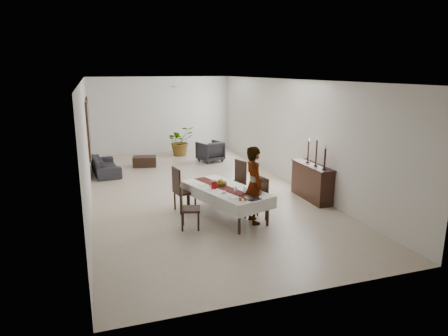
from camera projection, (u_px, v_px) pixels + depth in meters
floor at (197, 190)px, 11.84m from camera, size 6.00×12.00×0.00m
ceiling at (195, 80)px, 11.08m from camera, size 6.00×12.00×0.02m
wall_back at (161, 115)px, 16.99m from camera, size 6.00×0.02×3.20m
wall_front at (297, 199)px, 5.93m from camera, size 6.00×0.02×3.20m
wall_left at (86, 142)px, 10.55m from camera, size 0.02×12.00×3.20m
wall_right at (290, 132)px, 12.37m from camera, size 0.02×12.00×3.20m
dining_table_top at (225, 189)px, 9.57m from camera, size 1.58×2.42×0.05m
table_leg_fl at (239, 220)px, 8.58m from camera, size 0.08×0.08×0.65m
table_leg_fr at (268, 212)px, 9.05m from camera, size 0.08×0.08×0.65m
table_leg_bl at (188, 196)px, 10.25m from camera, size 0.08×0.08×0.65m
table_leg_br at (214, 190)px, 10.72m from camera, size 0.08×0.08×0.65m
tablecloth_top at (225, 188)px, 9.56m from camera, size 1.79×2.63×0.01m
tablecloth_drape_left at (206, 198)px, 9.28m from camera, size 0.76×2.29×0.28m
tablecloth_drape_right at (243, 190)px, 9.90m from camera, size 0.76×2.29×0.28m
tablecloth_drape_near at (258, 207)px, 8.65m from camera, size 1.05×0.35×0.28m
tablecloth_drape_far at (198, 183)px, 10.53m from camera, size 1.05×0.35×0.28m
table_runner at (225, 188)px, 9.56m from camera, size 1.03×2.32×0.00m
red_pitcher at (214, 185)px, 9.51m from camera, size 0.18×0.18×0.19m
pitcher_handle at (211, 185)px, 9.46m from camera, size 0.11×0.05×0.11m
wine_glass_near at (245, 190)px, 9.13m from camera, size 0.07×0.07×0.16m
wine_glass_mid at (235, 191)px, 9.08m from camera, size 0.07×0.07×0.16m
teacup_right at (249, 190)px, 9.27m from camera, size 0.08×0.08×0.06m
saucer_right at (249, 191)px, 9.28m from camera, size 0.14×0.14×0.01m
teacup_left at (224, 192)px, 9.13m from camera, size 0.08×0.08×0.06m
saucer_left at (224, 193)px, 9.14m from camera, size 0.14×0.14×0.01m
plate_near_right at (258, 194)px, 9.07m from camera, size 0.22×0.22×0.01m
bread_near_right at (258, 193)px, 9.07m from camera, size 0.08×0.08×0.08m
plate_near_left at (234, 197)px, 8.85m from camera, size 0.22×0.22×0.01m
plate_far_left at (203, 185)px, 9.79m from camera, size 0.22×0.22×0.01m
serving_tray at (252, 198)px, 8.79m from camera, size 0.34×0.34×0.02m
jam_jar_a at (245, 199)px, 8.64m from camera, size 0.06×0.06×0.07m
jam_jar_b at (240, 199)px, 8.63m from camera, size 0.06×0.06×0.07m
fruit_basket at (221, 184)px, 9.76m from camera, size 0.28×0.28×0.09m
fruit_red at (222, 181)px, 9.77m from camera, size 0.08×0.08×0.08m
fruit_green at (219, 181)px, 9.74m from camera, size 0.07×0.07×0.07m
fruit_yellow at (222, 181)px, 9.70m from camera, size 0.08×0.08×0.08m
chair_right_near_seat at (256, 201)px, 9.41m from camera, size 0.50×0.50×0.05m
chair_right_near_leg_fl at (266, 212)px, 9.41m from camera, size 0.05×0.05×0.42m
chair_right_near_leg_fr at (258, 207)px, 9.70m from camera, size 0.05×0.05×0.42m
chair_right_near_leg_bl at (253, 214)px, 9.24m from camera, size 0.05×0.05×0.42m
chair_right_near_leg_br at (245, 210)px, 9.54m from camera, size 0.05×0.05×0.42m
chair_right_near_back at (263, 188)px, 9.44m from camera, size 0.12×0.43×0.55m
chair_right_far_seat at (234, 184)px, 10.71m from camera, size 0.59×0.59×0.05m
chair_right_far_leg_fl at (244, 193)px, 10.74m from camera, size 0.06×0.06×0.46m
chair_right_far_leg_fr at (235, 190)px, 11.04m from camera, size 0.06×0.06×0.46m
chair_right_far_leg_bl at (233, 196)px, 10.51m from camera, size 0.06×0.06×0.46m
chair_right_far_leg_br at (224, 193)px, 10.81m from camera, size 0.06×0.06×0.46m
chair_right_far_back at (241, 171)px, 10.76m from camera, size 0.19×0.46×0.60m
chair_left_near_seat at (190, 209)px, 8.88m from camera, size 0.53×0.53×0.05m
chair_left_near_leg_fl at (183, 216)px, 9.10m from camera, size 0.05×0.05×0.43m
chair_left_near_leg_fr at (182, 222)px, 8.76m from camera, size 0.05×0.05×0.43m
chair_left_near_leg_bl at (199, 216)px, 9.12m from camera, size 0.05×0.05×0.43m
chair_left_near_leg_br at (198, 222)px, 8.78m from camera, size 0.05×0.05×0.43m
chair_left_near_back at (181, 197)px, 8.80m from camera, size 0.15×0.43×0.55m
chair_left_far_seat at (185, 192)px, 9.99m from camera, size 0.56×0.56×0.05m
chair_left_far_leg_fl at (175, 201)px, 10.13m from camera, size 0.06×0.06×0.47m
chair_left_far_leg_fr at (181, 205)px, 9.79m from camera, size 0.06×0.06×0.47m
chair_left_far_leg_bl at (189, 198)px, 10.31m from camera, size 0.06×0.06×0.47m
chair_left_far_leg_br at (195, 203)px, 9.97m from camera, size 0.06×0.06×0.47m
chair_left_far_back at (176, 180)px, 9.81m from camera, size 0.13×0.48×0.61m
woman at (254, 185)px, 9.13m from camera, size 0.46×0.67×1.80m
sideboard_body at (312, 182)px, 10.92m from camera, size 0.42×1.56×0.94m
sideboard_top at (313, 165)px, 10.81m from camera, size 0.46×1.62×0.03m
candlestick_near_base at (324, 169)px, 10.27m from camera, size 0.10×0.10×0.03m
candlestick_near_shaft at (325, 159)px, 10.20m from camera, size 0.05×0.05×0.52m
candlestick_near_candle at (326, 147)px, 10.13m from camera, size 0.04×0.04×0.08m
candlestick_mid_base at (316, 165)px, 10.65m from camera, size 0.10×0.10×0.03m
candlestick_mid_shaft at (317, 153)px, 10.57m from camera, size 0.05×0.05×0.68m
candlestick_mid_candle at (317, 138)px, 10.48m from camera, size 0.04×0.04×0.08m
candlestick_far_base at (308, 162)px, 11.04m from camera, size 0.10×0.10×0.03m
candlestick_far_shaft at (308, 151)px, 10.97m from camera, size 0.05×0.05×0.57m
candlestick_far_candle at (309, 140)px, 10.89m from camera, size 0.04×0.04×0.08m
sofa at (106, 166)px, 13.64m from camera, size 0.96×2.03×0.57m
armchair at (210, 151)px, 15.47m from camera, size 1.08×1.09×0.79m
coffee_table at (145, 161)px, 14.71m from camera, size 0.92×0.70×0.37m
potted_plant at (180, 141)px, 16.55m from camera, size 1.33×1.24×1.21m
mirror_frame_near at (88, 131)px, 12.59m from camera, size 0.06×1.05×1.85m
mirror_glass_near at (89, 131)px, 12.60m from camera, size 0.01×0.90×1.70m
mirror_frame_far at (88, 123)px, 14.53m from camera, size 0.06×1.05×1.85m
mirror_glass_far at (89, 123)px, 14.54m from camera, size 0.01×0.90×1.70m
fan_rod at (174, 81)px, 13.87m from camera, size 0.04×0.04×0.20m
fan_hub at (174, 87)px, 13.92m from camera, size 0.16×0.16×0.08m
fan_blade_n at (173, 86)px, 14.24m from camera, size 0.10×0.55×0.01m
fan_blade_s at (176, 87)px, 13.59m from camera, size 0.10×0.55×0.01m
fan_blade_e at (184, 86)px, 14.02m from camera, size 0.55×0.10×0.01m
fan_blade_w at (164, 87)px, 13.81m from camera, size 0.55×0.10×0.01m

